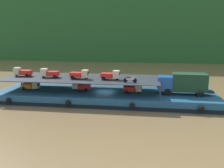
{
  "coord_description": "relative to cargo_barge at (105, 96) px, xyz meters",
  "views": [
    {
      "loc": [
        5.81,
        -33.94,
        10.24
      ],
      "look_at": [
        1.09,
        0.0,
        2.7
      ],
      "focal_mm": 37.31,
      "sensor_mm": 36.0,
      "label": 1
    }
  ],
  "objects": [
    {
      "name": "mini_truck_upper_mid",
      "position": [
        -8.58,
        -0.29,
        3.44
      ],
      "size": [
        2.8,
        1.3,
        1.38
      ],
      "color": "red",
      "rests_on": "cargo_rack"
    },
    {
      "name": "cargo_rack",
      "position": [
        -3.8,
        0.03,
        2.69
      ],
      "size": [
        23.78,
        7.64,
        2.0
      ],
      "color": "#2D333D",
      "rests_on": "cargo_barge"
    },
    {
      "name": "mini_truck_upper_fore",
      "position": [
        -3.67,
        -0.73,
        3.44
      ],
      "size": [
        2.77,
        1.25,
        1.38
      ],
      "color": "red",
      "rests_on": "cargo_rack"
    },
    {
      "name": "cargo_barge",
      "position": [
        0.0,
        0.0,
        0.0
      ],
      "size": [
        32.98,
        9.05,
        1.5
      ],
      "color": "navy",
      "rests_on": "ground"
    },
    {
      "name": "mini_truck_lower_stern",
      "position": [
        -11.71,
        -0.38,
        1.44
      ],
      "size": [
        2.76,
        1.24,
        1.38
      ],
      "color": "orange",
      "rests_on": "cargo_barge"
    },
    {
      "name": "hillside_far_bank",
      "position": [
        0.0,
        64.53,
        21.02
      ],
      "size": [
        135.7,
        34.04,
        38.65
      ],
      "color": "#235628",
      "rests_on": "ground"
    },
    {
      "name": "ground_plane",
      "position": [
        0.0,
        0.03,
        -0.75
      ],
      "size": [
        400.0,
        400.0,
        0.0
      ],
      "primitive_type": "plane",
      "color": "brown"
    },
    {
      "name": "covered_lorry",
      "position": [
        11.51,
        -0.06,
        2.44
      ],
      "size": [
        7.91,
        2.5,
        3.1
      ],
      "color": "#1E4C99",
      "rests_on": "cargo_barge"
    },
    {
      "name": "motorcycle_upper_port",
      "position": [
        3.92,
        -2.26,
        3.18
      ],
      "size": [
        1.9,
        0.55,
        0.87
      ],
      "color": "black",
      "rests_on": "cargo_rack"
    },
    {
      "name": "mini_truck_lower_aft",
      "position": [
        -3.8,
        0.3,
        1.44
      ],
      "size": [
        2.79,
        1.3,
        1.38
      ],
      "color": "red",
      "rests_on": "cargo_barge"
    },
    {
      "name": "mini_truck_upper_stern",
      "position": [
        -13.28,
        0.18,
        3.44
      ],
      "size": [
        2.78,
        1.27,
        1.38
      ],
      "color": "red",
      "rests_on": "cargo_rack"
    },
    {
      "name": "mini_truck_upper_bow",
      "position": [
        0.98,
        -0.67,
        3.44
      ],
      "size": [
        2.78,
        1.27,
        1.38
      ],
      "color": "red",
      "rests_on": "cargo_rack"
    },
    {
      "name": "mini_truck_lower_mid",
      "position": [
        4.27,
        -0.1,
        1.44
      ],
      "size": [
        2.76,
        1.23,
        1.38
      ],
      "color": "red",
      "rests_on": "cargo_barge"
    }
  ]
}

